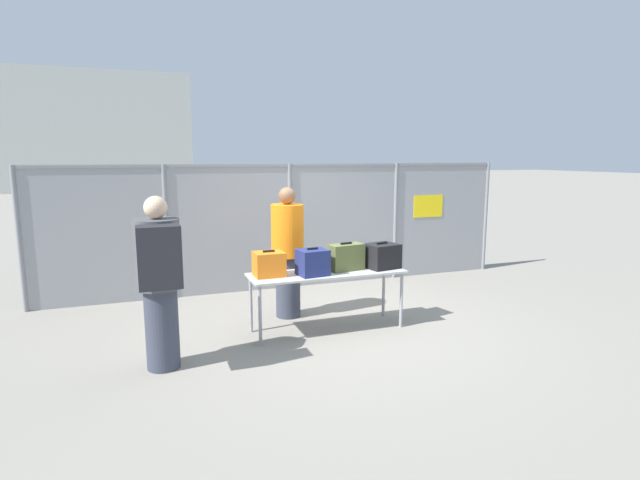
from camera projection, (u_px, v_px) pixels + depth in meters
name	position (u px, v px, depth m)	size (l,w,h in m)	color
ground_plane	(337.00, 325.00, 6.49)	(120.00, 120.00, 0.00)	gray
fence_section	(291.00, 223.00, 8.23)	(7.90, 0.07, 2.06)	gray
inspection_table	(327.00, 277.00, 6.22)	(1.96, 0.61, 0.75)	#B2B2AD
suitcase_orange	(269.00, 264.00, 5.98)	(0.36, 0.30, 0.32)	orange
suitcase_navy	(313.00, 262.00, 6.03)	(0.37, 0.33, 0.34)	navy
suitcase_olive	(346.00, 257.00, 6.29)	(0.47, 0.28, 0.36)	#566033
suitcase_black	(382.00, 256.00, 6.43)	(0.46, 0.41, 0.34)	black
traveler_hooded	(160.00, 277.00, 4.97)	(0.44, 0.69, 1.79)	#383D4C
security_worker_near	(288.00, 251.00, 6.72)	(0.44, 0.44, 1.77)	#383D4C
utility_trailer	(349.00, 234.00, 11.25)	(3.32, 2.24, 0.75)	#4C6B47
distant_hangar	(81.00, 135.00, 35.11)	(14.01, 11.73, 7.36)	#B2B7B2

